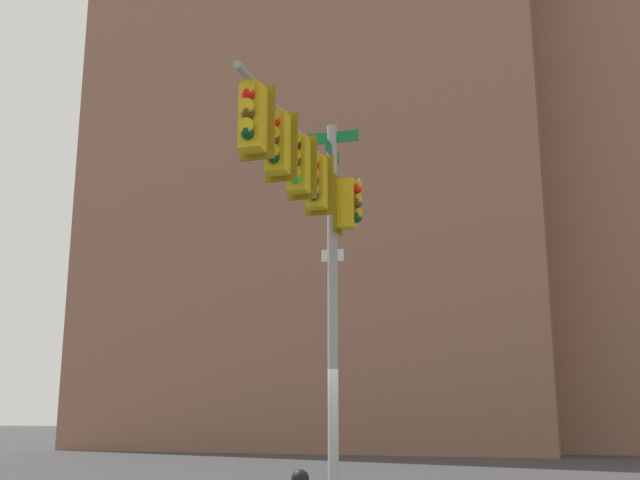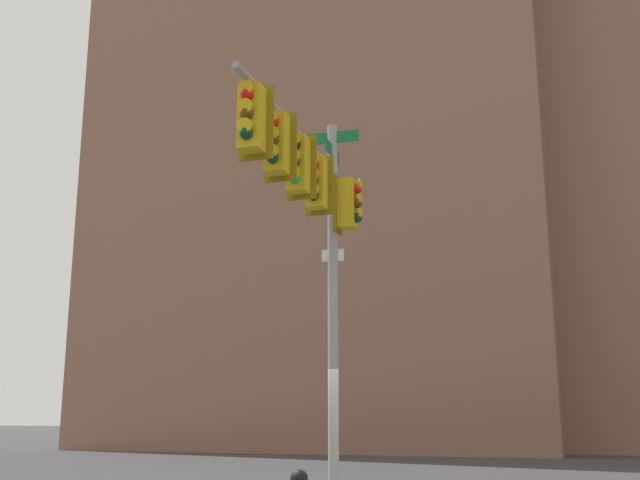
# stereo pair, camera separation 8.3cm
# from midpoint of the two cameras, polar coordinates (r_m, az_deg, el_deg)

# --- Properties ---
(signal_pole_assembly) EXTENTS (1.16, 5.63, 7.46)m
(signal_pole_assembly) POSITION_cam_midpoint_polar(r_m,az_deg,el_deg) (13.88, -0.88, 2.89)
(signal_pole_assembly) COLOR gray
(signal_pole_assembly) RESTS_ON ground_plane
(building_brick_nearside) EXTENTS (23.66, 21.04, 50.45)m
(building_brick_nearside) POSITION_cam_midpoint_polar(r_m,az_deg,el_deg) (50.91, 1.86, 14.73)
(building_brick_nearside) COLOR #845B47
(building_brick_nearside) RESTS_ON ground_plane
(building_glass_tower) EXTENTS (23.40, 23.01, 60.50)m
(building_glass_tower) POSITION_cam_midpoint_polar(r_m,az_deg,el_deg) (63.89, 3.16, 13.74)
(building_glass_tower) COLOR #7A99B2
(building_glass_tower) RESTS_ON ground_plane
(building_brick_farside) EXTENTS (19.91, 14.09, 44.28)m
(building_brick_farside) POSITION_cam_midpoint_polar(r_m,az_deg,el_deg) (76.03, 2.85, 2.77)
(building_brick_farside) COLOR brown
(building_brick_farside) RESTS_ON ground_plane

